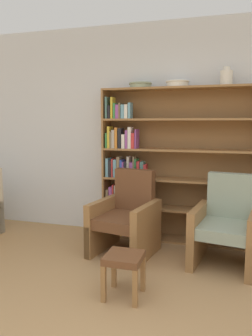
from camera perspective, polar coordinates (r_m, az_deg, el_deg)
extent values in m
cube|color=silver|center=(4.28, 8.11, 6.26)|extent=(12.00, 0.06, 2.75)
cube|color=olive|center=(4.34, -3.45, 0.81)|extent=(0.02, 0.30, 1.92)
cube|color=olive|center=(4.10, 9.77, 13.55)|extent=(1.93, 0.30, 0.02)
cube|color=olive|center=(4.33, 9.18, -12.16)|extent=(1.93, 0.30, 0.03)
cube|color=brown|center=(4.25, 9.70, 0.57)|extent=(1.93, 0.01, 1.92)
cube|color=#994C99|center=(4.45, -3.03, -9.62)|extent=(0.02, 0.17, 0.26)
cube|color=gold|center=(4.43, -2.60, -9.73)|extent=(0.04, 0.16, 0.25)
cube|color=red|center=(4.42, -2.03, -10.31)|extent=(0.04, 0.14, 0.17)
cube|color=red|center=(4.43, -1.52, -10.15)|extent=(0.02, 0.18, 0.19)
cube|color=#669EB2|center=(4.39, -1.24, -10.28)|extent=(0.04, 0.12, 0.19)
cube|color=gold|center=(4.40, -0.68, -10.43)|extent=(0.03, 0.15, 0.17)
cube|color=#B2A899|center=(4.39, -0.13, -10.15)|extent=(0.03, 0.18, 0.21)
cube|color=#B2A899|center=(4.39, 0.42, -10.42)|extent=(0.04, 0.18, 0.17)
cube|color=olive|center=(4.21, 9.30, -7.07)|extent=(1.93, 0.30, 0.03)
cube|color=#7F6B4C|center=(4.36, -2.98, -4.94)|extent=(0.03, 0.18, 0.20)
cube|color=#994C99|center=(4.32, -2.47, -4.78)|extent=(0.04, 0.15, 0.24)
cube|color=red|center=(4.30, -2.06, -4.62)|extent=(0.02, 0.14, 0.27)
cube|color=#B2A899|center=(4.31, -1.51, -4.65)|extent=(0.04, 0.17, 0.26)
cube|color=red|center=(4.31, -0.97, -4.90)|extent=(0.04, 0.18, 0.23)
cube|color=gold|center=(4.27, -0.48, -5.03)|extent=(0.04, 0.13, 0.23)
cube|color=white|center=(4.28, 0.02, -5.14)|extent=(0.02, 0.17, 0.20)
cube|color=#7F6B4C|center=(4.28, 0.52, -5.03)|extent=(0.03, 0.19, 0.22)
cube|color=#388C47|center=(4.25, 0.94, -4.76)|extent=(0.03, 0.16, 0.28)
cube|color=#7F6B4C|center=(4.26, 1.43, -5.01)|extent=(0.03, 0.19, 0.24)
cube|color=olive|center=(4.14, 9.41, -2.06)|extent=(1.93, 0.30, 0.02)
cube|color=#669EB2|center=(4.29, -3.00, 0.16)|extent=(0.04, 0.18, 0.24)
cube|color=black|center=(4.27, -2.52, -0.01)|extent=(0.04, 0.17, 0.22)
cube|color=red|center=(4.26, -2.11, 0.11)|extent=(0.02, 0.18, 0.24)
cube|color=#669EB2|center=(4.23, -1.75, -0.02)|extent=(0.04, 0.13, 0.23)
cube|color=#7F6B4C|center=(4.23, -1.12, 0.24)|extent=(0.04, 0.16, 0.26)
cube|color=#334CB2|center=(4.22, -0.65, -0.05)|extent=(0.03, 0.15, 0.22)
cube|color=#994C99|center=(4.21, -0.30, -0.23)|extent=(0.02, 0.15, 0.20)
cube|color=black|center=(4.20, 0.09, -0.22)|extent=(0.03, 0.14, 0.21)
cube|color=#B2A899|center=(4.18, 0.55, 0.21)|extent=(0.03, 0.14, 0.27)
cube|color=#994C99|center=(4.20, 1.19, -0.25)|extent=(0.04, 0.19, 0.20)
cube|color=#7F6B4C|center=(4.15, 1.47, 0.18)|extent=(0.02, 0.12, 0.27)
cube|color=#388C47|center=(4.17, 1.87, -0.02)|extent=(0.02, 0.17, 0.24)
cube|color=red|center=(4.15, 2.29, -0.25)|extent=(0.04, 0.14, 0.21)
cube|color=#4C756B|center=(4.14, 2.91, -0.30)|extent=(0.04, 0.14, 0.21)
cube|color=red|center=(4.12, 3.41, -0.56)|extent=(0.03, 0.12, 0.18)
cube|color=olive|center=(4.09, 9.53, 3.10)|extent=(1.93, 0.30, 0.02)
cube|color=#388C47|center=(4.24, -3.20, 4.83)|extent=(0.02, 0.15, 0.19)
cube|color=gold|center=(4.24, -2.77, 5.39)|extent=(0.03, 0.17, 0.27)
cube|color=#7F6B4C|center=(4.24, -2.37, 4.96)|extent=(0.02, 0.18, 0.21)
cube|color=#B2A899|center=(4.23, -1.95, 5.09)|extent=(0.04, 0.18, 0.23)
cube|color=orange|center=(4.19, -1.53, 5.28)|extent=(0.03, 0.13, 0.26)
cube|color=black|center=(4.17, -0.95, 5.22)|extent=(0.04, 0.12, 0.25)
cube|color=white|center=(4.20, -0.17, 4.70)|extent=(0.04, 0.20, 0.18)
cube|color=#994C99|center=(4.15, 0.25, 5.02)|extent=(0.03, 0.13, 0.23)
cube|color=white|center=(4.14, 0.78, 5.28)|extent=(0.04, 0.13, 0.27)
cube|color=red|center=(4.13, 1.37, 4.78)|extent=(0.04, 0.14, 0.19)
cube|color=#994C99|center=(4.14, 1.91, 5.10)|extent=(0.02, 0.18, 0.24)
cube|color=olive|center=(4.08, 9.65, 8.33)|extent=(1.93, 0.30, 0.02)
cube|color=#4C756B|center=(4.24, -3.20, 10.40)|extent=(0.03, 0.15, 0.27)
cube|color=black|center=(4.21, -2.79, 9.68)|extent=(0.03, 0.12, 0.16)
cube|color=gold|center=(4.21, -2.29, 10.39)|extent=(0.03, 0.13, 0.27)
cube|color=#388C47|center=(4.21, -1.77, 9.89)|extent=(0.02, 0.17, 0.19)
cube|color=#994C99|center=(4.21, -1.25, 9.76)|extent=(0.04, 0.19, 0.17)
cube|color=#7F6B4C|center=(4.20, -0.83, 9.92)|extent=(0.02, 0.19, 0.20)
cube|color=#669EB2|center=(4.17, -0.39, 9.78)|extent=(0.04, 0.14, 0.17)
cube|color=white|center=(4.15, 0.18, 9.79)|extent=(0.04, 0.13, 0.17)
cube|color=#669EB2|center=(4.13, 0.76, 9.94)|extent=(0.03, 0.12, 0.19)
cylinder|color=gray|center=(4.20, 2.53, 14.12)|extent=(0.26, 0.26, 0.06)
torus|color=gray|center=(4.20, 2.53, 14.47)|extent=(0.29, 0.29, 0.02)
cylinder|color=silver|center=(4.11, 8.95, 14.22)|extent=(0.26, 0.26, 0.07)
torus|color=silver|center=(4.11, 8.96, 14.63)|extent=(0.28, 0.28, 0.02)
cylinder|color=silver|center=(4.08, 17.09, 14.73)|extent=(0.14, 0.14, 0.17)
cylinder|color=silver|center=(4.09, 17.15, 16.21)|extent=(0.08, 0.08, 0.04)
cube|color=olive|center=(3.45, 1.57, -14.41)|extent=(0.08, 0.08, 0.36)
cube|color=olive|center=(3.71, -6.59, -12.80)|extent=(0.08, 0.08, 0.36)
cube|color=olive|center=(3.97, 5.47, -11.39)|extent=(0.08, 0.08, 0.36)
cube|color=olive|center=(4.20, -1.89, -10.26)|extent=(0.08, 0.08, 0.36)
cube|color=brown|center=(3.75, -0.35, -9.08)|extent=(0.59, 0.72, 0.12)
cube|color=brown|center=(3.92, 1.55, -3.97)|extent=(0.49, 0.21, 0.52)
cube|color=olive|center=(3.67, 3.61, -11.03)|extent=(0.21, 0.68, 0.60)
cube|color=olive|center=(3.91, -4.04, -9.81)|extent=(0.21, 0.68, 0.60)
cube|color=olive|center=(3.37, 20.83, -15.49)|extent=(0.08, 0.08, 0.36)
cube|color=olive|center=(3.45, 11.05, -14.53)|extent=(0.08, 0.08, 0.36)
cube|color=olive|center=(4.01, 13.33, -11.39)|extent=(0.08, 0.08, 0.36)
cube|color=gray|center=(3.61, 16.85, -10.13)|extent=(0.58, 0.71, 0.12)
cube|color=gray|center=(3.80, 17.69, -4.73)|extent=(0.49, 0.20, 0.52)
cube|color=olive|center=(3.68, 12.41, -11.10)|extent=(0.19, 0.68, 0.60)
cube|color=olive|center=(3.12, -2.11, -17.31)|extent=(0.04, 0.04, 0.32)
cube|color=olive|center=(3.06, 2.99, -17.91)|extent=(0.04, 0.04, 0.32)
cube|color=olive|center=(2.89, -3.94, -19.48)|extent=(0.04, 0.04, 0.32)
cube|color=olive|center=(2.82, 1.61, -20.24)|extent=(0.04, 0.04, 0.32)
cube|color=brown|center=(2.89, -0.37, -15.35)|extent=(0.31, 0.31, 0.06)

